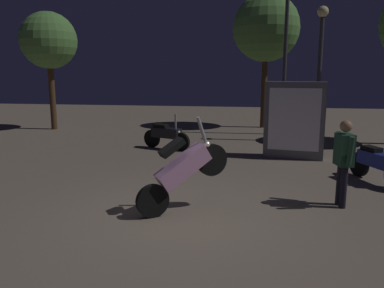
{
  "coord_description": "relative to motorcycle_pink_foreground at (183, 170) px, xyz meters",
  "views": [
    {
      "loc": [
        1.09,
        -5.94,
        2.38
      ],
      "look_at": [
        -0.01,
        1.21,
        1.0
      ],
      "focal_mm": 35.85,
      "sensor_mm": 36.0,
      "label": 1
    }
  ],
  "objects": [
    {
      "name": "motorcycle_black_parked_left",
      "position": [
        -1.46,
        5.24,
        -0.31
      ],
      "size": [
        1.57,
        0.72,
        1.11
      ],
      "rotation": [
        0.0,
        0.0,
        5.89
      ],
      "color": "black",
      "rests_on": "ground_plane"
    },
    {
      "name": "kiosk_billboard",
      "position": [
        2.29,
        4.6,
        0.31
      ],
      "size": [
        1.66,
        0.75,
        2.1
      ],
      "rotation": [
        0.0,
        0.0,
        3.0
      ],
      "color": "#595960",
      "rests_on": "ground_plane"
    },
    {
      "name": "streetlamp_far",
      "position": [
        3.31,
        7.27,
        2.12
      ],
      "size": [
        0.36,
        0.36,
        4.44
      ],
      "color": "#38383D",
      "rests_on": "ground_plane"
    },
    {
      "name": "tree_center_bg",
      "position": [
        -6.96,
        8.58,
        2.81
      ],
      "size": [
        2.24,
        2.24,
        4.7
      ],
      "color": "#4C331E",
      "rests_on": "ground_plane"
    },
    {
      "name": "ground_plane",
      "position": [
        0.01,
        -0.2,
        -0.74
      ],
      "size": [
        40.0,
        40.0,
        0.0
      ],
      "primitive_type": "plane",
      "color": "#756656"
    },
    {
      "name": "motorcycle_blue_parked_right",
      "position": [
        3.82,
        2.38,
        -0.31
      ],
      "size": [
        0.78,
        1.55,
        1.11
      ],
      "rotation": [
        0.0,
        0.0,
        5.14
      ],
      "color": "black",
      "rests_on": "ground_plane"
    },
    {
      "name": "streetlamp_near",
      "position": [
        2.3,
        8.66,
        2.79
      ],
      "size": [
        0.36,
        0.36,
        5.66
      ],
      "color": "#38383D",
      "rests_on": "ground_plane"
    },
    {
      "name": "motorcycle_pink_foreground",
      "position": [
        0.0,
        0.0,
        0.0
      ],
      "size": [
        1.43,
        1.02,
        1.63
      ],
      "rotation": [
        0.0,
        0.0,
        0.6
      ],
      "color": "black",
      "rests_on": "ground_plane"
    },
    {
      "name": "person_rider_beside",
      "position": [
        2.73,
        0.71,
        0.17
      ],
      "size": [
        0.3,
        0.66,
        1.55
      ],
      "rotation": [
        0.0,
        0.0,
        3.33
      ],
      "color": "black",
      "rests_on": "ground_plane"
    },
    {
      "name": "tree_left_bg",
      "position": [
        1.63,
        10.44,
        3.35
      ],
      "size": [
        2.74,
        2.74,
        5.48
      ],
      "color": "#4C331E",
      "rests_on": "ground_plane"
    }
  ]
}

